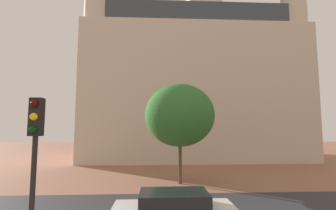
{
  "coord_description": "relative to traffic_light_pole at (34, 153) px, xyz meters",
  "views": [
    {
      "loc": [
        -0.83,
        -1.8,
        3.57
      ],
      "look_at": [
        -0.19,
        10.9,
        4.86
      ],
      "focal_mm": 26.11,
      "sensor_mm": 36.0,
      "label": 1
    }
  ],
  "objects": [
    {
      "name": "traffic_light_pole",
      "position": [
        0.0,
        0.0,
        0.0
      ],
      "size": [
        0.28,
        0.34,
        4.32
      ],
      "color": "black",
      "rests_on": "ground_plane"
    },
    {
      "name": "tree_curb_far",
      "position": [
        4.46,
        10.74,
        1.52
      ],
      "size": [
        4.75,
        4.75,
        6.7
      ],
      "color": "brown",
      "rests_on": "ground_plane"
    },
    {
      "name": "ground_plane",
      "position": [
        3.65,
        5.9,
        -3.04
      ],
      "size": [
        120.0,
        120.0,
        0.0
      ],
      "primitive_type": "plane",
      "color": "#93604C"
    },
    {
      "name": "landmark_building",
      "position": [
        7.72,
        26.77,
        6.42
      ],
      "size": [
        26.12,
        15.55,
        32.56
      ],
      "color": "beige",
      "rests_on": "ground_plane"
    }
  ]
}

